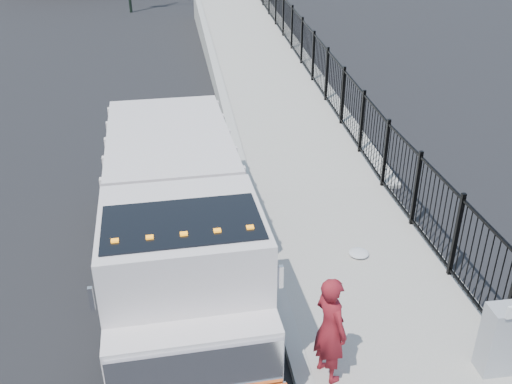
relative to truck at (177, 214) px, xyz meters
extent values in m
plane|color=black|center=(1.84, -0.77, -1.55)|extent=(120.00, 120.00, 0.00)
cube|color=#9E998E|center=(3.77, -2.77, -1.49)|extent=(3.55, 12.00, 0.12)
cube|color=#ADAAA3|center=(1.84, -2.77, -1.47)|extent=(0.30, 12.00, 0.16)
cube|color=#9E998E|center=(3.97, 15.23, -1.55)|extent=(3.95, 24.06, 3.19)
cube|color=black|center=(5.39, 11.23, -0.65)|extent=(0.10, 28.00, 1.80)
cube|color=black|center=(-0.02, 0.40, -0.96)|extent=(1.35, 7.22, 0.23)
cube|color=silver|center=(0.08, -2.03, 0.09)|extent=(2.58, 2.43, 2.11)
cube|color=silver|center=(0.14, -3.35, -0.44)|extent=(2.51, 0.84, 1.06)
cube|color=silver|center=(0.16, -3.74, -0.44)|extent=(2.43, 0.19, 0.90)
cube|color=black|center=(0.09, -2.29, 0.73)|extent=(2.38, 1.47, 0.90)
cube|color=silver|center=(-0.07, 1.78, 0.09)|extent=(2.72, 4.54, 1.80)
cube|color=silver|center=(-1.19, -3.14, 0.57)|extent=(0.07, 0.07, 0.37)
cube|color=silver|center=(1.45, -3.03, 0.57)|extent=(0.07, 0.07, 0.37)
cube|color=orange|center=(-0.84, -2.70, 1.17)|extent=(0.11, 0.09, 0.06)
cube|color=orange|center=(-0.36, -2.68, 1.17)|extent=(0.11, 0.09, 0.06)
cube|color=orange|center=(0.11, -2.66, 1.17)|extent=(0.11, 0.09, 0.06)
cube|color=orange|center=(0.59, -2.64, 1.17)|extent=(0.11, 0.09, 0.06)
cube|color=orange|center=(1.06, -2.62, 1.17)|extent=(0.11, 0.09, 0.06)
cylinder|color=black|center=(-0.99, -2.81, -1.02)|extent=(0.38, 1.07, 1.06)
cylinder|color=black|center=(1.22, -2.72, -1.02)|extent=(0.38, 1.07, 1.06)
cylinder|color=black|center=(-1.21, 2.36, -1.02)|extent=(0.38, 1.07, 1.06)
cylinder|color=black|center=(1.01, 2.46, -1.02)|extent=(0.38, 1.07, 1.06)
cylinder|color=black|center=(-1.26, 3.53, -1.02)|extent=(0.38, 1.07, 1.06)
cylinder|color=black|center=(0.96, 3.62, -1.02)|extent=(0.38, 1.07, 1.06)
imported|color=maroon|center=(2.24, -3.04, -0.49)|extent=(0.67, 0.80, 1.87)
cube|color=gray|center=(4.94, -3.34, -0.80)|extent=(0.55, 0.40, 1.25)
ellipsoid|color=silver|center=(3.78, 0.15, -1.37)|extent=(0.44, 0.44, 0.11)
camera|label=1|loc=(0.11, -9.56, 5.46)|focal=40.00mm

